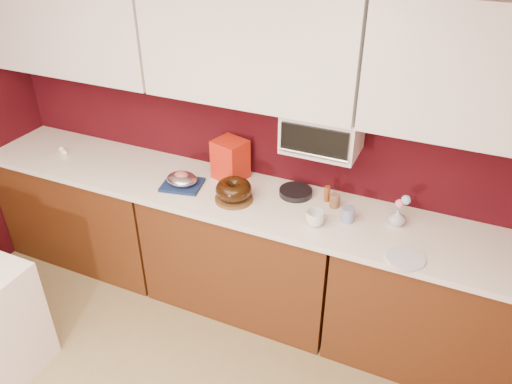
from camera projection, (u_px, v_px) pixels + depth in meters
The scene contains 28 objects.
wall_back at pixel (263, 128), 3.29m from camera, with size 4.00×0.02×2.50m, color #3A070D.
base_cabinet_left at pixel (92, 209), 3.95m from camera, with size 1.31×0.58×0.86m, color #522910.
base_cabinet_center at pixel (244, 253), 3.48m from camera, with size 1.31×0.58×0.86m, color #522910.
base_cabinet_right at pixel (443, 309), 3.02m from camera, with size 1.31×0.58×0.86m, color #522910.
countertop at pixel (243, 198), 3.25m from camera, with size 4.00×0.62×0.04m, color white.
upper_cabinet_left at pixel (69, 21), 3.31m from camera, with size 1.31×0.33×0.70m, color white.
upper_cabinet_center at pixel (252, 43), 2.85m from camera, with size 1.31×0.33×0.70m, color white.
upper_cabinet_right at pixel (505, 74), 2.39m from camera, with size 1.31×0.33×0.70m, color white.
toaster_oven at pixel (323, 131), 2.96m from camera, with size 0.45×0.30×0.25m, color white.
toaster_oven_door at pixel (314, 142), 2.83m from camera, with size 0.40×0.02×0.18m, color black.
toaster_oven_handle at pixel (312, 155), 2.86m from camera, with size 0.02×0.02×0.42m, color silver.
cake_base at pixel (234, 199), 3.19m from camera, with size 0.24×0.24×0.02m, color brown.
bundt_cake at pixel (234, 189), 3.15m from camera, with size 0.23×0.23×0.09m, color black.
navy_towel at pixel (182, 185), 3.34m from camera, with size 0.26×0.22×0.02m, color #15254F.
foil_ham_nest at pixel (182, 179), 3.31m from camera, with size 0.21×0.18×0.08m, color silver.
roasted_ham at pixel (181, 176), 3.30m from camera, with size 0.10×0.08×0.06m, color #C36359.
pandoro_box at pixel (230, 159), 3.37m from camera, with size 0.20×0.19×0.28m, color #B00B11.
dark_pan at pixel (296, 192), 3.24m from camera, with size 0.22×0.22×0.04m, color black.
coffee_mug at pixel (315, 217), 2.93m from camera, with size 0.10×0.10×0.11m, color white.
blue_jar at pixel (348, 215), 2.97m from camera, with size 0.08×0.08×0.09m, color navy.
flower_vase at pixel (397, 216), 2.93m from camera, with size 0.08×0.08×0.12m, color #B1B5C9.
flower_pink at pixel (400, 204), 2.89m from camera, with size 0.05×0.05×0.05m, color pink.
flower_blue at pixel (406, 200), 2.88m from camera, with size 0.06×0.06×0.06m, color #99CDF5.
china_plate at pixel (406, 258), 2.69m from camera, with size 0.21×0.21×0.01m, color white.
amber_bottle at pixel (327, 194), 3.16m from camera, with size 0.04×0.04×0.11m, color #94431A.
paper_cup at pixel (335, 201), 3.10m from camera, with size 0.06×0.06×0.09m, color brown.
egg_left at pixel (64, 152), 3.71m from camera, with size 0.06×0.04×0.04m, color white.
egg_right at pixel (62, 149), 3.75m from camera, with size 0.06×0.04×0.04m, color white.
Camera 1 is at (1.19, -0.52, 2.63)m, focal length 35.00 mm.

